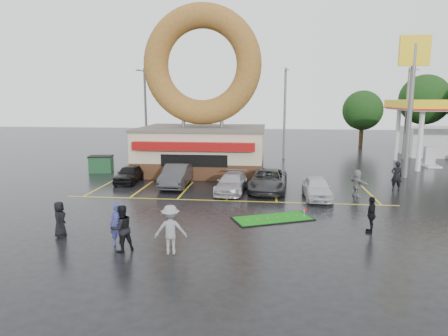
# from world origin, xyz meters

# --- Properties ---
(ground) EXTENTS (120.00, 120.00, 0.00)m
(ground) POSITION_xyz_m (0.00, 0.00, 0.00)
(ground) COLOR black
(ground) RESTS_ON ground
(donut_shop) EXTENTS (10.20, 8.70, 13.50)m
(donut_shop) POSITION_xyz_m (-3.00, 12.97, 4.46)
(donut_shop) COLOR #472B19
(donut_shop) RESTS_ON ground
(shell_sign) EXTENTS (2.20, 0.36, 10.60)m
(shell_sign) POSITION_xyz_m (13.00, 12.00, 7.38)
(shell_sign) COLOR slate
(shell_sign) RESTS_ON ground
(streetlight_left) EXTENTS (0.40, 2.21, 9.00)m
(streetlight_left) POSITION_xyz_m (-10.00, 19.92, 4.78)
(streetlight_left) COLOR slate
(streetlight_left) RESTS_ON ground
(streetlight_mid) EXTENTS (0.40, 2.21, 9.00)m
(streetlight_mid) POSITION_xyz_m (4.00, 20.92, 4.78)
(streetlight_mid) COLOR slate
(streetlight_mid) RESTS_ON ground
(streetlight_right) EXTENTS (0.40, 2.21, 9.00)m
(streetlight_right) POSITION_xyz_m (16.00, 21.92, 4.78)
(streetlight_right) COLOR slate
(streetlight_right) RESTS_ON ground
(tree_far_c) EXTENTS (6.30, 6.30, 9.00)m
(tree_far_c) POSITION_xyz_m (22.00, 34.00, 5.84)
(tree_far_c) COLOR #332114
(tree_far_c) RESTS_ON ground
(tree_far_d) EXTENTS (4.90, 4.90, 7.00)m
(tree_far_d) POSITION_xyz_m (14.00, 32.00, 4.53)
(tree_far_d) COLOR #332114
(tree_far_d) RESTS_ON ground
(car_black) EXTENTS (1.59, 3.76, 1.27)m
(car_black) POSITION_xyz_m (-7.57, 7.86, 0.63)
(car_black) COLOR black
(car_black) RESTS_ON ground
(car_dgrey) EXTENTS (1.65, 4.67, 1.54)m
(car_dgrey) POSITION_xyz_m (-3.86, 6.99, 0.77)
(car_dgrey) COLOR #2F2F31
(car_dgrey) RESTS_ON ground
(car_silver) EXTENTS (2.10, 4.44, 1.25)m
(car_silver) POSITION_xyz_m (0.12, 5.61, 0.63)
(car_silver) COLOR #A4A5AA
(car_silver) RESTS_ON ground
(car_grey) EXTENTS (2.69, 5.24, 1.42)m
(car_grey) POSITION_xyz_m (2.49, 6.29, 0.71)
(car_grey) COLOR #2E2F31
(car_grey) RESTS_ON ground
(car_white) EXTENTS (1.70, 3.97, 1.34)m
(car_white) POSITION_xyz_m (5.46, 4.59, 0.67)
(car_white) COLOR silver
(car_white) RESTS_ON ground
(person_blue) EXTENTS (0.72, 0.55, 1.78)m
(person_blue) POSITION_xyz_m (-3.69, -4.38, 0.89)
(person_blue) COLOR navy
(person_blue) RESTS_ON ground
(person_blackjkt) EXTENTS (1.16, 1.16, 1.90)m
(person_blackjkt) POSITION_xyz_m (-3.30, -4.98, 0.95)
(person_blackjkt) COLOR black
(person_blackjkt) RESTS_ON ground
(person_hoodie) EXTENTS (1.38, 0.93, 1.97)m
(person_hoodie) POSITION_xyz_m (-1.29, -5.00, 0.99)
(person_hoodie) COLOR gray
(person_hoodie) RESTS_ON ground
(person_bystander) EXTENTS (0.67, 0.88, 1.61)m
(person_bystander) POSITION_xyz_m (-6.63, -3.66, 0.81)
(person_bystander) COLOR black
(person_bystander) RESTS_ON ground
(person_cameraman) EXTENTS (0.67, 1.06, 1.69)m
(person_cameraman) POSITION_xyz_m (7.18, -1.52, 0.84)
(person_cameraman) COLOR black
(person_cameraman) RESTS_ON ground
(person_walker_near) EXTENTS (1.13, 1.63, 1.69)m
(person_walker_near) POSITION_xyz_m (8.01, 5.42, 0.85)
(person_walker_near) COLOR gray
(person_walker_near) RESTS_ON ground
(person_walker_far) EXTENTS (0.72, 0.48, 1.96)m
(person_walker_far) POSITION_xyz_m (10.93, 7.34, 0.98)
(person_walker_far) COLOR black
(person_walker_far) RESTS_ON ground
(dumpster) EXTENTS (1.98, 1.49, 1.30)m
(dumpster) POSITION_xyz_m (-11.27, 11.49, 0.65)
(dumpster) COLOR #1C4927
(dumpster) RESTS_ON ground
(putting_green) EXTENTS (4.36, 3.20, 0.50)m
(putting_green) POSITION_xyz_m (2.75, -0.00, 0.03)
(putting_green) COLOR black
(putting_green) RESTS_ON ground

